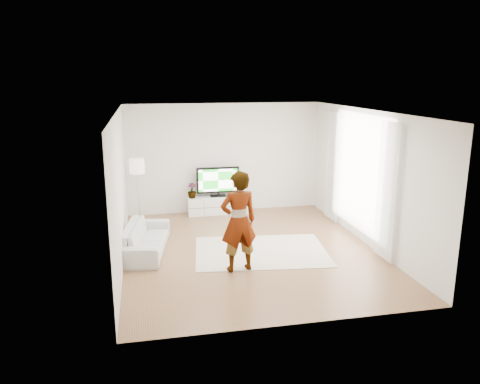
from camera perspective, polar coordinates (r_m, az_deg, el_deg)
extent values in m
plane|color=olive|center=(9.61, 1.22, -7.10)|extent=(6.00, 6.00, 0.00)
plane|color=white|center=(9.00, 1.31, 9.78)|extent=(6.00, 6.00, 0.00)
cube|color=silver|center=(8.99, -14.46, 0.31)|extent=(0.02, 6.00, 2.80)
cube|color=silver|center=(10.06, 15.29, 1.67)|extent=(0.02, 6.00, 2.80)
cube|color=silver|center=(12.09, -1.94, 4.15)|extent=(5.00, 0.02, 2.80)
cube|color=silver|center=(6.42, 7.30, -4.77)|extent=(5.00, 0.02, 2.80)
cube|color=white|center=(10.30, 14.46, 2.28)|extent=(0.01, 2.60, 2.50)
cube|color=white|center=(9.16, 17.51, 0.02)|extent=(0.04, 0.70, 2.60)
cube|color=white|center=(11.44, 11.24, 3.08)|extent=(0.04, 0.70, 2.60)
cube|color=white|center=(12.09, -2.66, -1.58)|extent=(1.58, 0.45, 0.45)
cube|color=black|center=(11.87, -2.49, -1.87)|extent=(1.54, 0.00, 0.01)
cube|color=black|center=(11.82, -4.38, -1.97)|extent=(0.01, 0.00, 0.39)
cube|color=black|center=(11.94, -0.61, -1.76)|extent=(0.01, 0.00, 0.39)
cube|color=black|center=(12.06, -2.69, -0.48)|extent=(0.39, 0.22, 0.02)
cube|color=black|center=(12.05, -2.70, -0.25)|extent=(0.08, 0.05, 0.08)
cube|color=black|center=(11.96, -2.72, 1.47)|extent=(1.10, 0.06, 0.67)
cube|color=#199F20|center=(11.93, -2.69, 1.44)|extent=(1.00, 0.01, 0.57)
cube|color=white|center=(12.13, 0.56, 0.11)|extent=(0.07, 0.17, 0.22)
cube|color=#4CB2FF|center=(12.05, 0.64, 0.12)|extent=(0.01, 0.00, 0.12)
imported|color=#3F7238|center=(11.90, -5.88, 0.19)|extent=(0.22, 0.22, 0.39)
cube|color=beige|center=(9.54, 2.58, -7.24)|extent=(2.83, 2.19, 0.01)
imported|color=#334772|center=(8.35, -0.18, -3.60)|extent=(0.73, 0.53, 1.84)
imported|color=beige|center=(9.63, -11.46, -5.56)|extent=(1.07, 2.04, 0.57)
cylinder|color=silver|center=(11.56, -12.10, -3.72)|extent=(0.27, 0.27, 0.02)
cylinder|color=silver|center=(11.39, -12.25, -0.75)|extent=(0.04, 0.04, 1.22)
cylinder|color=white|center=(11.22, -12.46, 3.09)|extent=(0.35, 0.35, 0.34)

